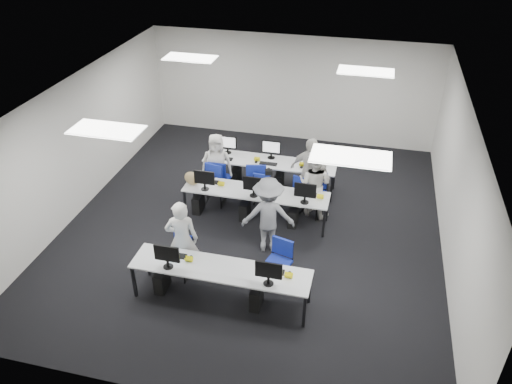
% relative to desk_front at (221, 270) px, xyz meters
% --- Properties ---
extents(room, '(9.00, 9.02, 3.00)m').
position_rel_desk_front_xyz_m(room, '(0.00, 2.40, 0.82)').
color(room, black).
rests_on(room, ground).
extents(ceiling_panels, '(5.20, 4.60, 0.02)m').
position_rel_desk_front_xyz_m(ceiling_panels, '(0.00, 2.40, 2.30)').
color(ceiling_panels, white).
rests_on(ceiling_panels, room).
extents(desk_front, '(3.20, 0.70, 0.73)m').
position_rel_desk_front_xyz_m(desk_front, '(0.00, 0.00, 0.00)').
color(desk_front, silver).
rests_on(desk_front, ground).
extents(desk_mid, '(3.20, 0.70, 0.73)m').
position_rel_desk_front_xyz_m(desk_mid, '(0.00, 2.60, 0.00)').
color(desk_mid, silver).
rests_on(desk_mid, ground).
extents(desk_back, '(3.20, 0.70, 0.73)m').
position_rel_desk_front_xyz_m(desk_back, '(0.00, 4.00, 0.00)').
color(desk_back, silver).
rests_on(desk_back, ground).
extents(equipment_front, '(2.51, 0.41, 1.19)m').
position_rel_desk_front_xyz_m(equipment_front, '(-0.19, -0.02, -0.32)').
color(equipment_front, '#0B4A97').
rests_on(equipment_front, desk_front).
extents(equipment_mid, '(2.91, 0.41, 1.19)m').
position_rel_desk_front_xyz_m(equipment_mid, '(-0.19, 2.58, -0.32)').
color(equipment_mid, white).
rests_on(equipment_mid, desk_mid).
extents(equipment_back, '(2.91, 0.41, 1.19)m').
position_rel_desk_front_xyz_m(equipment_back, '(0.19, 4.02, -0.32)').
color(equipment_back, white).
rests_on(equipment_back, desk_back).
extents(chair_0, '(0.47, 0.50, 0.83)m').
position_rel_desk_front_xyz_m(chair_0, '(-0.96, 0.48, -0.42)').
color(chair_0, navy).
rests_on(chair_0, ground).
extents(chair_1, '(0.56, 0.58, 0.91)m').
position_rel_desk_front_xyz_m(chair_1, '(0.89, 0.68, -0.39)').
color(chair_1, navy).
rests_on(chair_1, ground).
extents(chair_2, '(0.46, 0.50, 0.93)m').
position_rel_desk_front_xyz_m(chair_2, '(-1.09, 3.06, -0.39)').
color(chair_2, navy).
rests_on(chair_2, ground).
extents(chair_3, '(0.56, 0.60, 0.98)m').
position_rel_desk_front_xyz_m(chair_3, '(-0.13, 3.11, -0.37)').
color(chair_3, navy).
rests_on(chair_3, ground).
extents(chair_4, '(0.61, 0.64, 0.99)m').
position_rel_desk_front_xyz_m(chair_4, '(1.18, 3.17, -0.37)').
color(chair_4, navy).
rests_on(chair_4, ground).
extents(chair_5, '(0.57, 0.60, 0.96)m').
position_rel_desk_front_xyz_m(chair_5, '(-1.08, 3.34, -0.38)').
color(chair_5, navy).
rests_on(chair_5, ground).
extents(chair_6, '(0.43, 0.46, 0.84)m').
position_rel_desk_front_xyz_m(chair_6, '(0.00, 3.34, -0.42)').
color(chair_6, navy).
rests_on(chair_6, ground).
extents(chair_7, '(0.56, 0.58, 0.88)m').
position_rel_desk_front_xyz_m(chair_7, '(0.97, 3.33, -0.40)').
color(chair_7, navy).
rests_on(chair_7, ground).
extents(handbag, '(0.42, 0.34, 0.30)m').
position_rel_desk_front_xyz_m(handbag, '(-1.45, 2.56, 0.20)').
color(handbag, '#A38A54').
rests_on(handbag, desk_mid).
extents(student_0, '(0.69, 0.54, 1.65)m').
position_rel_desk_front_xyz_m(student_0, '(-0.89, 0.50, 0.14)').
color(student_0, silver).
rests_on(student_0, ground).
extents(student_1, '(0.89, 0.77, 1.56)m').
position_rel_desk_front_xyz_m(student_1, '(1.21, 3.13, 0.10)').
color(student_1, silver).
rests_on(student_1, ground).
extents(student_2, '(0.82, 0.61, 1.52)m').
position_rel_desk_front_xyz_m(student_2, '(-1.18, 3.52, 0.08)').
color(student_2, silver).
rests_on(student_2, ground).
extents(student_3, '(1.10, 0.81, 1.74)m').
position_rel_desk_front_xyz_m(student_3, '(1.05, 3.41, 0.19)').
color(student_3, silver).
rests_on(student_3, ground).
extents(photographer, '(1.18, 0.84, 1.65)m').
position_rel_desk_front_xyz_m(photographer, '(0.49, 1.65, 0.15)').
color(photographer, gray).
rests_on(photographer, ground).
extents(dslr_camera, '(0.18, 0.21, 0.10)m').
position_rel_desk_front_xyz_m(dslr_camera, '(0.45, 1.82, 1.03)').
color(dslr_camera, black).
rests_on(dslr_camera, photographer).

